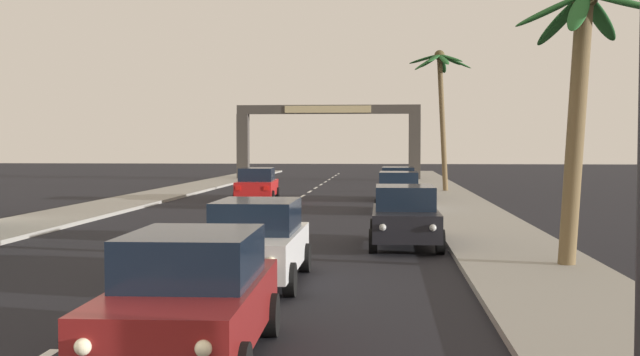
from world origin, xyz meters
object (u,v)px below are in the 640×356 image
at_px(sedan_parked_nearest_kerb, 398,191).
at_px(palm_right_farthest, 441,83).
at_px(town_gateway_arch, 328,131).
at_px(sedan_lead_at_stop_bar, 191,296).
at_px(sedan_parked_far_kerb, 398,183).
at_px(sedan_oncoming_far, 257,185).
at_px(sedan_third_in_queue, 256,241).
at_px(sedan_parked_mid_kerb, 405,216).
at_px(palm_right_second, 581,75).

xyz_separation_m(sedan_parked_nearest_kerb, palm_right_farthest, (2.65, 13.17, 5.54)).
bearing_deg(town_gateway_arch, sedan_parked_nearest_kerb, -80.09).
bearing_deg(sedan_lead_at_stop_bar, sedan_parked_far_kerb, 84.03).
relative_size(sedan_parked_nearest_kerb, town_gateway_arch, 0.31).
bearing_deg(sedan_parked_nearest_kerb, sedan_lead_at_stop_bar, -97.53).
xyz_separation_m(sedan_oncoming_far, palm_right_farthest, (9.52, 7.92, 5.54)).
distance_m(sedan_third_in_queue, sedan_oncoming_far, 22.89).
bearing_deg(sedan_parked_mid_kerb, palm_right_second, -45.88).
bearing_deg(town_gateway_arch, sedan_parked_far_kerb, -76.74).
distance_m(sedan_oncoming_far, sedan_parked_mid_kerb, 17.99).
xyz_separation_m(sedan_third_in_queue, palm_right_second, (6.93, 2.08, 3.50)).
bearing_deg(sedan_third_in_queue, sedan_parked_mid_kerb, 62.01).
distance_m(sedan_parked_mid_kerb, palm_right_second, 6.44).
bearing_deg(sedan_parked_far_kerb, town_gateway_arch, 103.26).
bearing_deg(palm_right_second, palm_right_farthest, 92.20).
distance_m(sedan_oncoming_far, sedan_parked_far_kerb, 7.21).
bearing_deg(palm_right_second, sedan_third_in_queue, -163.26).
bearing_deg(palm_right_farthest, palm_right_second, -87.80).
bearing_deg(sedan_third_in_queue, town_gateway_arch, 92.33).
relative_size(sedan_lead_at_stop_bar, sedan_parked_mid_kerb, 1.01).
height_order(sedan_parked_far_kerb, palm_right_second, palm_right_second).
xyz_separation_m(sedan_oncoming_far, palm_right_second, (10.62, -20.51, 3.50)).
distance_m(sedan_parked_nearest_kerb, town_gateway_arch, 29.67).
bearing_deg(sedan_parked_mid_kerb, town_gateway_arch, 97.13).
xyz_separation_m(sedan_parked_far_kerb, town_gateway_arch, (-5.18, 21.98, 3.07)).
bearing_deg(sedan_parked_far_kerb, sedan_parked_mid_kerb, -90.37).
height_order(sedan_lead_at_stop_bar, palm_right_second, palm_right_second).
height_order(sedan_lead_at_stop_bar, sedan_parked_nearest_kerb, same).
distance_m(sedan_parked_mid_kerb, town_gateway_arch, 40.88).
height_order(sedan_parked_mid_kerb, palm_right_farthest, palm_right_farthest).
bearing_deg(sedan_oncoming_far, palm_right_farthest, 39.73).
relative_size(sedan_parked_nearest_kerb, sedan_parked_mid_kerb, 1.00).
height_order(sedan_parked_mid_kerb, palm_right_second, palm_right_second).
height_order(sedan_parked_nearest_kerb, palm_right_second, palm_right_second).
distance_m(sedan_lead_at_stop_bar, sedan_third_in_queue, 5.87).
bearing_deg(sedan_lead_at_stop_bar, sedan_oncoming_far, 97.62).
relative_size(palm_right_second, town_gateway_arch, 0.44).
height_order(sedan_lead_at_stop_bar, sedan_third_in_queue, same).
height_order(sedan_parked_mid_kerb, town_gateway_arch, town_gateway_arch).
relative_size(sedan_parked_mid_kerb, palm_right_second, 0.70).
distance_m(sedan_third_in_queue, sedan_parked_nearest_kerb, 17.63).
distance_m(sedan_parked_far_kerb, palm_right_second, 22.91).
bearing_deg(palm_right_second, town_gateway_arch, 101.26).
relative_size(sedan_parked_far_kerb, palm_right_second, 0.70).
relative_size(sedan_third_in_queue, palm_right_second, 0.70).
height_order(sedan_parked_nearest_kerb, sedan_parked_mid_kerb, same).
bearing_deg(sedan_lead_at_stop_bar, palm_right_second, 49.45).
height_order(sedan_oncoming_far, town_gateway_arch, town_gateway_arch).
xyz_separation_m(sedan_lead_at_stop_bar, palm_right_farthest, (5.72, 36.38, 5.54)).
distance_m(sedan_oncoming_far, palm_right_second, 23.36).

